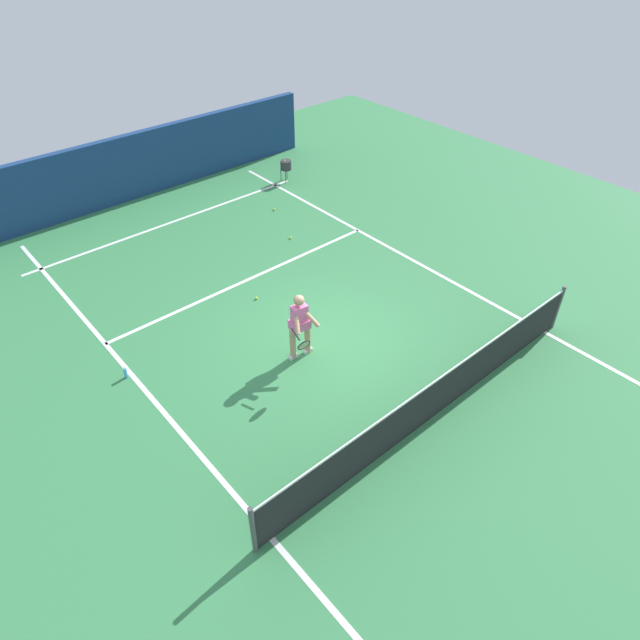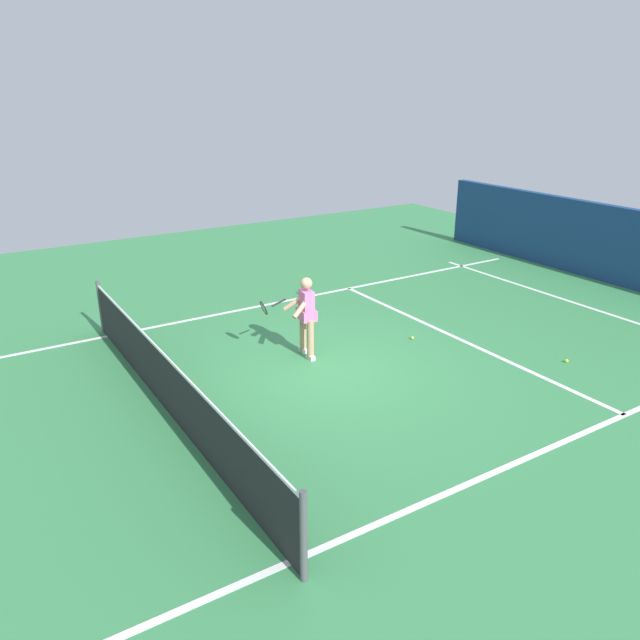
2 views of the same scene
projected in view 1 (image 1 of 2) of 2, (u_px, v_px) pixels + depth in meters
ground_plane at (329, 339)px, 12.35m from camera, size 24.56×24.56×0.00m
court_back_wall at (131, 167)px, 17.14m from camera, size 12.61×0.24×1.97m
baseline_marking at (172, 222)px, 16.45m from camera, size 8.61×0.10×0.01m
service_line_marking at (249, 279)px, 14.14m from camera, size 7.61×0.10×0.01m
sideline_left_marking at (440, 275)px, 14.28m from camera, size 0.10×16.89×0.01m
sideline_right_marking at (175, 425)px, 10.40m from camera, size 0.10×16.89×0.01m
court_net at (436, 397)px, 10.26m from camera, size 8.29×0.08×1.11m
tennis_player at (300, 325)px, 11.39m from camera, size 0.86×0.91×1.55m
tennis_ball_near at (274, 209)px, 17.01m from camera, size 0.07×0.07×0.07m
tennis_ball_mid at (290, 238)px, 15.69m from camera, size 0.07×0.07×0.07m
tennis_ball_far at (256, 298)px, 13.47m from camera, size 0.07×0.07×0.07m
ball_hopper at (286, 165)px, 18.32m from camera, size 0.36×0.36×0.74m
water_bottle at (126, 373)px, 11.33m from camera, size 0.07×0.07×0.24m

